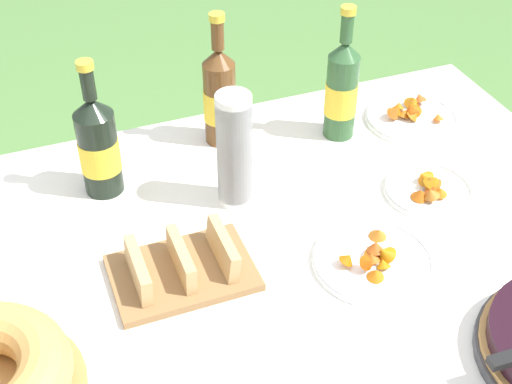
{
  "coord_description": "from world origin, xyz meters",
  "views": [
    {
      "loc": [
        -0.34,
        -0.82,
        1.69
      ],
      "look_at": [
        0.06,
        0.22,
        0.8
      ],
      "focal_mm": 50.0,
      "sensor_mm": 36.0,
      "label": 1
    }
  ],
  "objects_px": {
    "snack_plate_left": "(412,116)",
    "bread_board": "(182,267)",
    "cider_bottle_green": "(342,89)",
    "snack_plate_near": "(374,259)",
    "cider_bottle_amber": "(220,96)",
    "juice_bottle_red": "(98,146)",
    "cup_stack": "(234,151)",
    "snack_plate_right": "(429,188)"
  },
  "relations": [
    {
      "from": "snack_plate_left",
      "to": "bread_board",
      "type": "distance_m",
      "value": 0.74
    },
    {
      "from": "snack_plate_left",
      "to": "bread_board",
      "type": "height_order",
      "value": "bread_board"
    },
    {
      "from": "cider_bottle_green",
      "to": "snack_plate_left",
      "type": "distance_m",
      "value": 0.22
    },
    {
      "from": "snack_plate_near",
      "to": "snack_plate_left",
      "type": "height_order",
      "value": "snack_plate_near"
    },
    {
      "from": "snack_plate_left",
      "to": "bread_board",
      "type": "relative_size",
      "value": 0.87
    },
    {
      "from": "cider_bottle_green",
      "to": "cider_bottle_amber",
      "type": "relative_size",
      "value": 1.01
    },
    {
      "from": "cider_bottle_amber",
      "to": "snack_plate_near",
      "type": "distance_m",
      "value": 0.52
    },
    {
      "from": "juice_bottle_red",
      "to": "snack_plate_near",
      "type": "xyz_separation_m",
      "value": [
        0.43,
        -0.41,
        -0.1
      ]
    },
    {
      "from": "cider_bottle_green",
      "to": "bread_board",
      "type": "height_order",
      "value": "cider_bottle_green"
    },
    {
      "from": "cider_bottle_amber",
      "to": "snack_plate_near",
      "type": "xyz_separation_m",
      "value": [
        0.13,
        -0.5,
        -0.11
      ]
    },
    {
      "from": "snack_plate_near",
      "to": "bread_board",
      "type": "bearing_deg",
      "value": 164.18
    },
    {
      "from": "snack_plate_near",
      "to": "bread_board",
      "type": "relative_size",
      "value": 0.9
    },
    {
      "from": "cider_bottle_amber",
      "to": "snack_plate_near",
      "type": "height_order",
      "value": "cider_bottle_amber"
    },
    {
      "from": "snack_plate_left",
      "to": "snack_plate_near",
      "type": "bearing_deg",
      "value": -128.37
    },
    {
      "from": "cider_bottle_green",
      "to": "snack_plate_near",
      "type": "height_order",
      "value": "cider_bottle_green"
    },
    {
      "from": "cup_stack",
      "to": "snack_plate_near",
      "type": "bearing_deg",
      "value": -56.75
    },
    {
      "from": "cider_bottle_amber",
      "to": "cup_stack",
      "type": "bearing_deg",
      "value": -101.22
    },
    {
      "from": "cider_bottle_green",
      "to": "snack_plate_left",
      "type": "relative_size",
      "value": 1.41
    },
    {
      "from": "bread_board",
      "to": "snack_plate_right",
      "type": "bearing_deg",
      "value": 5.03
    },
    {
      "from": "cup_stack",
      "to": "snack_plate_left",
      "type": "xyz_separation_m",
      "value": [
        0.5,
        0.13,
        -0.11
      ]
    },
    {
      "from": "snack_plate_right",
      "to": "snack_plate_left",
      "type": "bearing_deg",
      "value": 66.64
    },
    {
      "from": "cider_bottle_amber",
      "to": "snack_plate_right",
      "type": "bearing_deg",
      "value": -45.34
    },
    {
      "from": "cup_stack",
      "to": "cider_bottle_green",
      "type": "relative_size",
      "value": 0.8
    },
    {
      "from": "cider_bottle_amber",
      "to": "cider_bottle_green",
      "type": "bearing_deg",
      "value": -15.91
    },
    {
      "from": "snack_plate_right",
      "to": "cup_stack",
      "type": "bearing_deg",
      "value": 162.04
    },
    {
      "from": "cider_bottle_green",
      "to": "snack_plate_left",
      "type": "height_order",
      "value": "cider_bottle_green"
    },
    {
      "from": "cup_stack",
      "to": "cider_bottle_amber",
      "type": "distance_m",
      "value": 0.23
    },
    {
      "from": "juice_bottle_red",
      "to": "snack_plate_near",
      "type": "bearing_deg",
      "value": -43.77
    },
    {
      "from": "cup_stack",
      "to": "snack_plate_right",
      "type": "xyz_separation_m",
      "value": [
        0.39,
        -0.13,
        -0.11
      ]
    },
    {
      "from": "snack_plate_left",
      "to": "snack_plate_right",
      "type": "bearing_deg",
      "value": -113.36
    },
    {
      "from": "cup_stack",
      "to": "snack_plate_left",
      "type": "relative_size",
      "value": 1.13
    },
    {
      "from": "snack_plate_near",
      "to": "cider_bottle_amber",
      "type": "bearing_deg",
      "value": 105.2
    },
    {
      "from": "cider_bottle_amber",
      "to": "snack_plate_left",
      "type": "distance_m",
      "value": 0.48
    },
    {
      "from": "snack_plate_near",
      "to": "bread_board",
      "type": "height_order",
      "value": "bread_board"
    },
    {
      "from": "cup_stack",
      "to": "juice_bottle_red",
      "type": "relative_size",
      "value": 0.84
    },
    {
      "from": "cider_bottle_amber",
      "to": "snack_plate_right",
      "type": "relative_size",
      "value": 1.65
    },
    {
      "from": "cider_bottle_green",
      "to": "juice_bottle_red",
      "type": "distance_m",
      "value": 0.56
    },
    {
      "from": "cup_stack",
      "to": "juice_bottle_red",
      "type": "height_order",
      "value": "juice_bottle_red"
    },
    {
      "from": "cup_stack",
      "to": "cider_bottle_amber",
      "type": "relative_size",
      "value": 0.81
    },
    {
      "from": "juice_bottle_red",
      "to": "snack_plate_left",
      "type": "xyz_separation_m",
      "value": [
        0.75,
        -0.0,
        -0.1
      ]
    },
    {
      "from": "snack_plate_left",
      "to": "bread_board",
      "type": "bearing_deg",
      "value": -155.14
    },
    {
      "from": "juice_bottle_red",
      "to": "bread_board",
      "type": "xyz_separation_m",
      "value": [
        0.08,
        -0.31,
        -0.09
      ]
    }
  ]
}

